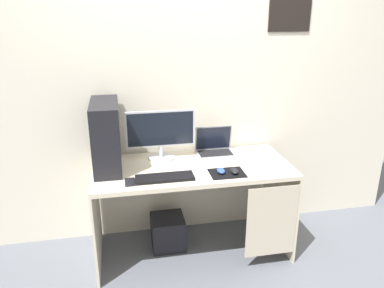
# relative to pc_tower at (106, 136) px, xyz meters

# --- Properties ---
(ground_plane) EXTENTS (8.00, 8.00, 0.00)m
(ground_plane) POSITION_rel_pc_tower_xyz_m (0.64, -0.09, -1.03)
(ground_plane) COLOR slate
(wall_back) EXTENTS (4.00, 0.05, 2.60)m
(wall_back) POSITION_rel_pc_tower_xyz_m (0.64, 0.30, 0.28)
(wall_back) COLOR beige
(wall_back) RESTS_ON ground_plane
(desk) EXTENTS (1.54, 0.69, 0.77)m
(desk) POSITION_rel_pc_tower_xyz_m (0.66, -0.10, -0.41)
(desk) COLOR beige
(desk) RESTS_ON ground_plane
(pc_tower) EXTENTS (0.20, 0.49, 0.52)m
(pc_tower) POSITION_rel_pc_tower_xyz_m (0.00, 0.00, 0.00)
(pc_tower) COLOR black
(pc_tower) RESTS_ON desk
(monitor) EXTENTS (0.55, 0.21, 0.41)m
(monitor) POSITION_rel_pc_tower_xyz_m (0.42, 0.10, -0.04)
(monitor) COLOR #B7BCC6
(monitor) RESTS_ON desk
(laptop) EXTENTS (0.32, 0.24, 0.23)m
(laptop) POSITION_rel_pc_tower_xyz_m (0.88, 0.13, -0.21)
(laptop) COLOR #9EA3A8
(laptop) RESTS_ON desk
(keyboard) EXTENTS (0.42, 0.14, 0.02)m
(keyboard) POSITION_rel_pc_tower_xyz_m (0.40, -0.29, -0.25)
(keyboard) COLOR black
(keyboard) RESTS_ON desk
(mousepad) EXTENTS (0.26, 0.20, 0.00)m
(mousepad) POSITION_rel_pc_tower_xyz_m (0.87, -0.28, -0.26)
(mousepad) COLOR black
(mousepad) RESTS_ON desk
(mouse_left) EXTENTS (0.06, 0.10, 0.03)m
(mouse_left) POSITION_rel_pc_tower_xyz_m (0.82, -0.27, -0.24)
(mouse_left) COLOR #2D51B2
(mouse_left) RESTS_ON mousepad
(mouse_right) EXTENTS (0.06, 0.10, 0.03)m
(mouse_right) POSITION_rel_pc_tower_xyz_m (0.92, -0.30, -0.24)
(mouse_right) COLOR black
(mouse_right) RESTS_ON mousepad
(cell_phone) EXTENTS (0.07, 0.13, 0.01)m
(cell_phone) POSITION_rel_pc_tower_xyz_m (0.15, -0.30, -0.25)
(cell_phone) COLOR black
(cell_phone) RESTS_ON desk
(subwoofer) EXTENTS (0.27, 0.27, 0.27)m
(subwoofer) POSITION_rel_pc_tower_xyz_m (0.45, -0.00, -0.89)
(subwoofer) COLOR black
(subwoofer) RESTS_ON ground_plane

